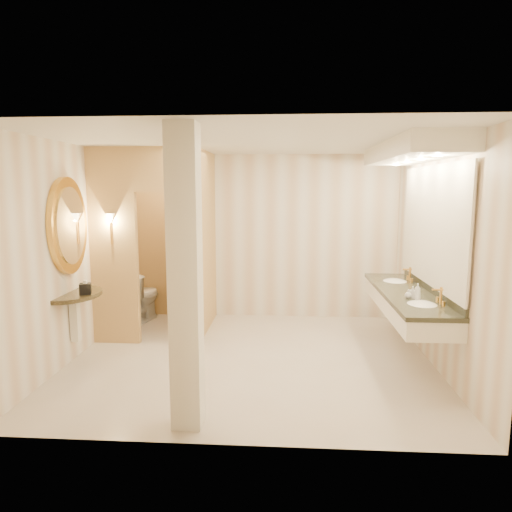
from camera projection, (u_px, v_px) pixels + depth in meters
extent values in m
plane|color=beige|center=(251.00, 358.00, 5.82)|extent=(4.50, 4.50, 0.00)
plane|color=silver|center=(251.00, 142.00, 5.43)|extent=(4.50, 4.50, 0.00)
cube|color=silver|center=(260.00, 237.00, 7.60)|extent=(4.50, 0.02, 2.70)
cube|color=silver|center=(232.00, 289.00, 3.65)|extent=(4.50, 0.02, 2.70)
cube|color=silver|center=(74.00, 252.00, 5.77)|extent=(0.02, 4.00, 2.70)
cube|color=silver|center=(437.00, 255.00, 5.48)|extent=(0.02, 4.00, 2.70)
cube|color=tan|center=(205.00, 242.00, 6.91)|extent=(0.10, 1.50, 2.70)
cube|color=tan|center=(114.00, 247.00, 6.25)|extent=(0.65, 0.10, 2.70)
cube|color=tan|center=(164.00, 169.00, 6.04)|extent=(0.80, 0.10, 0.60)
cube|color=white|center=(183.00, 266.00, 6.54)|extent=(0.54, 0.66, 2.10)
cylinder|color=gold|center=(111.00, 233.00, 6.15)|extent=(0.03, 0.03, 0.30)
cone|color=white|center=(110.00, 218.00, 6.12)|extent=(0.14, 0.14, 0.14)
cube|color=white|center=(406.00, 302.00, 5.72)|extent=(0.60, 2.37, 0.24)
cube|color=black|center=(407.00, 293.00, 5.71)|extent=(0.64, 2.41, 0.05)
cube|color=black|center=(430.00, 288.00, 5.68)|extent=(0.03, 2.37, 0.10)
ellipsoid|color=white|center=(422.00, 308.00, 5.08)|extent=(0.40, 0.44, 0.15)
cylinder|color=gold|center=(441.00, 297.00, 5.05)|extent=(0.03, 0.03, 0.22)
ellipsoid|color=white|center=(395.00, 284.00, 6.34)|extent=(0.40, 0.44, 0.15)
cylinder|color=gold|center=(410.00, 275.00, 6.31)|extent=(0.03, 0.03, 0.22)
cube|color=white|center=(433.00, 226.00, 5.56)|extent=(0.03, 2.37, 1.40)
cube|color=white|center=(414.00, 151.00, 5.45)|extent=(0.75, 2.57, 0.22)
cylinder|color=black|center=(70.00, 294.00, 5.65)|extent=(0.91, 0.91, 0.05)
cube|color=white|center=(75.00, 318.00, 5.69)|extent=(0.10, 0.10, 0.60)
cylinder|color=gold|center=(68.00, 226.00, 5.52)|extent=(0.07, 0.91, 0.91)
cylinder|color=white|center=(71.00, 226.00, 5.52)|extent=(0.02, 0.72, 0.72)
cube|color=white|center=(185.00, 280.00, 4.00)|extent=(0.27, 0.27, 2.70)
cube|color=black|center=(85.00, 289.00, 5.54)|extent=(0.17, 0.17, 0.13)
imported|color=white|center=(140.00, 296.00, 7.41)|extent=(0.63, 0.89, 0.83)
imported|color=beige|center=(413.00, 292.00, 5.32)|extent=(0.08, 0.08, 0.14)
imported|color=silver|center=(408.00, 294.00, 5.32)|extent=(0.10, 0.10, 0.11)
imported|color=#C6B28C|center=(418.00, 291.00, 5.27)|extent=(0.09, 0.09, 0.19)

